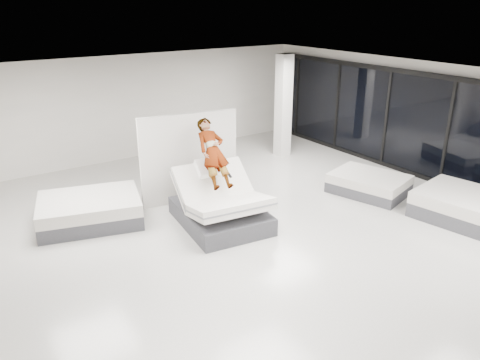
% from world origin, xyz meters
% --- Properties ---
extents(room, '(14.00, 14.04, 3.20)m').
position_xyz_m(room, '(0.00, 0.00, 1.60)').
color(room, beige).
rests_on(room, ground).
extents(hero_bed, '(1.95, 2.42, 1.37)m').
position_xyz_m(hero_bed, '(-0.33, 1.34, 0.43)').
color(hero_bed, '#3C3D42').
rests_on(hero_bed, floor).
extents(person, '(0.82, 1.61, 1.50)m').
position_xyz_m(person, '(-0.29, 1.66, 1.35)').
color(person, slate).
rests_on(person, hero_bed).
extents(remote, '(0.07, 0.15, 0.08)m').
position_xyz_m(remote, '(-0.11, 1.28, 1.14)').
color(remote, black).
rests_on(remote, person).
extents(divider_panel, '(2.43, 0.52, 2.22)m').
position_xyz_m(divider_panel, '(-0.23, 2.91, 1.11)').
color(divider_panel, silver).
rests_on(divider_panel, floor).
extents(flat_bed_right_far, '(1.82, 2.13, 0.50)m').
position_xyz_m(flat_bed_right_far, '(3.82, 0.70, 0.25)').
color(flat_bed_right_far, '#3C3D42').
rests_on(flat_bed_right_far, floor).
extents(flat_bed_right_near, '(2.03, 2.49, 0.62)m').
position_xyz_m(flat_bed_right_near, '(4.46, -1.72, 0.31)').
color(flat_bed_right_near, '#3C3D42').
rests_on(flat_bed_right_near, floor).
extents(flat_bed_left_far, '(2.54, 2.16, 0.60)m').
position_xyz_m(flat_bed_left_far, '(-2.71, 3.06, 0.30)').
color(flat_bed_left_far, '#3C3D42').
rests_on(flat_bed_left_far, floor).
extents(column, '(0.40, 0.40, 3.20)m').
position_xyz_m(column, '(4.00, 4.50, 1.60)').
color(column, silver).
rests_on(column, floor).
extents(storefront_glazing, '(0.12, 13.40, 2.92)m').
position_xyz_m(storefront_glazing, '(5.90, 0.00, 1.45)').
color(storefront_glazing, black).
rests_on(storefront_glazing, floor).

